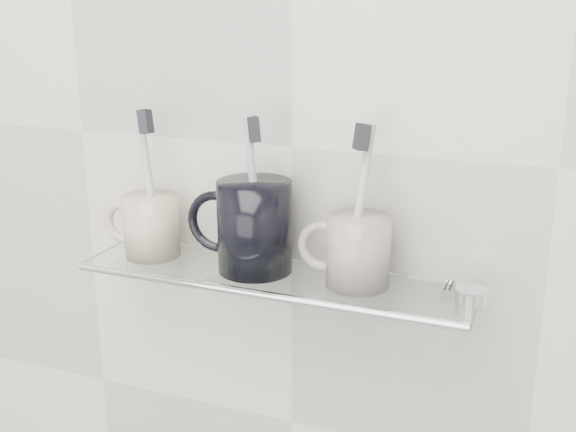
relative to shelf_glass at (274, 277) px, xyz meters
The scene contains 18 objects.
wall_back 0.17m from the shelf_glass, 90.00° to the left, with size 2.50×2.50×0.00m, color silver.
shelf_glass is the anchor object (origin of this frame).
shelf_rail 0.06m from the shelf_glass, 90.00° to the right, with size 0.01×0.01×0.50m, color silver.
bracket_left 0.22m from the shelf_glass, 167.38° to the left, with size 0.02×0.02×0.03m, color silver.
bracket_right 0.22m from the shelf_glass, 12.62° to the left, with size 0.02×0.02×0.03m, color silver.
mug_left 0.18m from the shelf_glass, behind, with size 0.07×0.07×0.08m, color beige.
mug_left_handle 0.22m from the shelf_glass, behind, with size 0.06×0.06×0.01m, color beige.
toothbrush_left 0.21m from the shelf_glass, behind, with size 0.01×0.01×0.19m, color silver.
bristles_left 0.26m from the shelf_glass, behind, with size 0.01×0.02×0.03m, color #212228.
mug_center 0.07m from the shelf_glass, 169.64° to the left, with size 0.09×0.09×0.12m, color black.
mug_center_handle 0.10m from the shelf_glass, behind, with size 0.08×0.08×0.01m, color black.
toothbrush_center 0.11m from the shelf_glass, 169.64° to the left, with size 0.01×0.01×0.19m, color #98B7BF.
bristles_center 0.19m from the shelf_glass, 169.64° to the left, with size 0.01×0.02×0.03m, color #212228.
mug_right 0.12m from the shelf_glass, ahead, with size 0.08×0.08×0.09m, color white.
mug_right_handle 0.08m from the shelf_glass, ahead, with size 0.06×0.06×0.01m, color white.
toothbrush_right 0.15m from the shelf_glass, ahead, with size 0.01×0.01×0.19m, color beige.
bristles_right 0.21m from the shelf_glass, ahead, with size 0.01×0.02×0.03m, color #212228.
chrome_cap 0.24m from the shelf_glass, ahead, with size 0.04×0.04×0.02m, color silver.
Camera 1 is at (0.32, 0.26, 1.44)m, focal length 45.00 mm.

